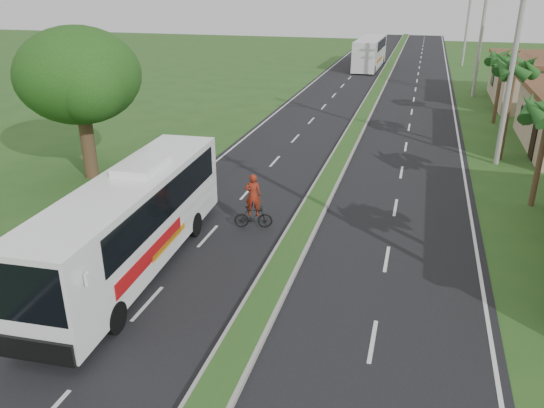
# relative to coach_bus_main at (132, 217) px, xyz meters

# --- Properties ---
(ground) EXTENTS (180.00, 180.00, 0.00)m
(ground) POSITION_rel_coach_bus_main_xyz_m (4.92, -1.98, -1.98)
(ground) COLOR #29511D
(ground) RESTS_ON ground
(road_asphalt) EXTENTS (14.00, 160.00, 0.02)m
(road_asphalt) POSITION_rel_coach_bus_main_xyz_m (4.92, 18.02, -1.97)
(road_asphalt) COLOR black
(road_asphalt) RESTS_ON ground
(median_strip) EXTENTS (1.20, 160.00, 0.18)m
(median_strip) POSITION_rel_coach_bus_main_xyz_m (4.92, 18.02, -1.88)
(median_strip) COLOR gray
(median_strip) RESTS_ON ground
(lane_edge_left) EXTENTS (0.12, 160.00, 0.01)m
(lane_edge_left) POSITION_rel_coach_bus_main_xyz_m (-1.78, 18.02, -1.98)
(lane_edge_left) COLOR silver
(lane_edge_left) RESTS_ON ground
(lane_edge_right) EXTENTS (0.12, 160.00, 0.01)m
(lane_edge_right) POSITION_rel_coach_bus_main_xyz_m (11.62, 18.02, -1.98)
(lane_edge_right) COLOR silver
(lane_edge_right) RESTS_ON ground
(palm_verge_c) EXTENTS (2.40, 2.40, 5.85)m
(palm_verge_c) POSITION_rel_coach_bus_main_xyz_m (13.72, 17.02, 3.14)
(palm_verge_c) COLOR #473321
(palm_verge_c) RESTS_ON ground
(palm_verge_d) EXTENTS (2.40, 2.40, 5.25)m
(palm_verge_d) POSITION_rel_coach_bus_main_xyz_m (14.22, 26.02, 2.57)
(palm_verge_d) COLOR #473321
(palm_verge_d) RESTS_ON ground
(shade_tree) EXTENTS (6.30, 6.00, 7.54)m
(shade_tree) POSITION_rel_coach_bus_main_xyz_m (-7.19, 8.04, 3.05)
(shade_tree) COLOR #473321
(shade_tree) RESTS_ON ground
(utility_pole_b) EXTENTS (3.20, 0.28, 12.00)m
(utility_pole_b) POSITION_rel_coach_bus_main_xyz_m (13.39, 16.02, 4.28)
(utility_pole_b) COLOR gray
(utility_pole_b) RESTS_ON ground
(utility_pole_c) EXTENTS (1.60, 0.28, 11.00)m
(utility_pole_c) POSITION_rel_coach_bus_main_xyz_m (13.42, 36.02, 3.69)
(utility_pole_c) COLOR gray
(utility_pole_c) RESTS_ON ground
(utility_pole_d) EXTENTS (1.60, 0.28, 10.50)m
(utility_pole_d) POSITION_rel_coach_bus_main_xyz_m (13.42, 56.02, 3.44)
(utility_pole_d) COLOR gray
(utility_pole_d) RESTS_ON ground
(coach_bus_main) EXTENTS (2.93, 11.25, 3.60)m
(coach_bus_main) POSITION_rel_coach_bus_main_xyz_m (0.00, 0.00, 0.00)
(coach_bus_main) COLOR white
(coach_bus_main) RESTS_ON ground
(coach_bus_far) EXTENTS (2.80, 11.84, 3.43)m
(coach_bus_far) POSITION_rel_coach_bus_main_xyz_m (2.60, 51.14, -0.03)
(coach_bus_far) COLOR white
(coach_bus_far) RESTS_ON ground
(motorcyclist) EXTENTS (1.63, 0.81, 2.34)m
(motorcyclist) POSITION_rel_coach_bus_main_xyz_m (2.92, 4.30, -1.09)
(motorcyclist) COLOR black
(motorcyclist) RESTS_ON ground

